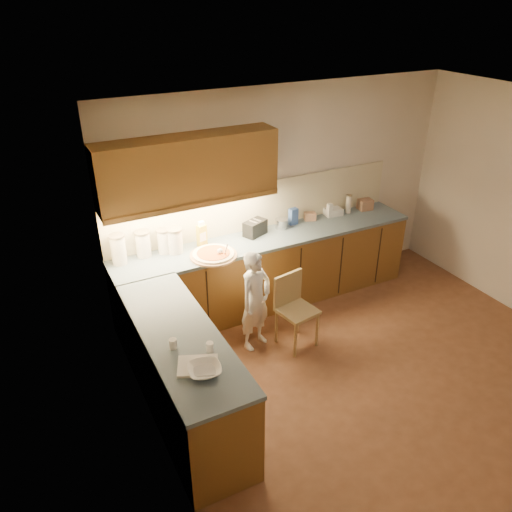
{
  "coord_description": "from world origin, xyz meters",
  "views": [
    {
      "loc": [
        -2.94,
        -2.97,
        3.51
      ],
      "look_at": [
        -0.8,
        1.2,
        1.0
      ],
      "focal_mm": 35.0,
      "sensor_mm": 36.0,
      "label": 1
    }
  ],
  "objects_px": {
    "child": "(256,301)",
    "pizza_on_board": "(214,254)",
    "toaster": "(255,228)",
    "wooden_chair": "(294,305)",
    "oil_jug": "(202,235)"
  },
  "relations": [
    {
      "from": "child",
      "to": "pizza_on_board",
      "type": "bearing_deg",
      "value": 92.9
    },
    {
      "from": "child",
      "to": "toaster",
      "type": "bearing_deg",
      "value": 41.21
    },
    {
      "from": "wooden_chair",
      "to": "toaster",
      "type": "distance_m",
      "value": 1.08
    },
    {
      "from": "wooden_chair",
      "to": "toaster",
      "type": "relative_size",
      "value": 2.59
    },
    {
      "from": "child",
      "to": "wooden_chair",
      "type": "bearing_deg",
      "value": -41.44
    },
    {
      "from": "pizza_on_board",
      "to": "oil_jug",
      "type": "bearing_deg",
      "value": 93.1
    },
    {
      "from": "pizza_on_board",
      "to": "wooden_chair",
      "type": "height_order",
      "value": "pizza_on_board"
    },
    {
      "from": "toaster",
      "to": "wooden_chair",
      "type": "bearing_deg",
      "value": -113.58
    },
    {
      "from": "oil_jug",
      "to": "wooden_chair",
      "type": "bearing_deg",
      "value": -55.84
    },
    {
      "from": "child",
      "to": "wooden_chair",
      "type": "relative_size",
      "value": 1.38
    },
    {
      "from": "pizza_on_board",
      "to": "toaster",
      "type": "xyz_separation_m",
      "value": [
        0.65,
        0.28,
        0.07
      ]
    },
    {
      "from": "wooden_chair",
      "to": "oil_jug",
      "type": "xyz_separation_m",
      "value": [
        -0.65,
        0.96,
        0.58
      ]
    },
    {
      "from": "pizza_on_board",
      "to": "oil_jug",
      "type": "height_order",
      "value": "oil_jug"
    },
    {
      "from": "child",
      "to": "wooden_chair",
      "type": "height_order",
      "value": "child"
    },
    {
      "from": "pizza_on_board",
      "to": "toaster",
      "type": "height_order",
      "value": "pizza_on_board"
    }
  ]
}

